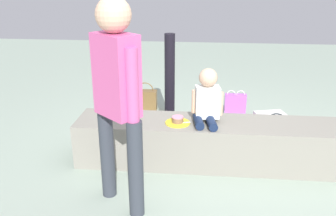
% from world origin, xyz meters
% --- Properties ---
extents(ground_plane, '(12.00, 12.00, 0.00)m').
position_xyz_m(ground_plane, '(0.00, 0.00, 0.00)').
color(ground_plane, '#92A493').
extents(concrete_ledge, '(2.63, 0.47, 0.41)m').
position_xyz_m(concrete_ledge, '(0.00, 0.00, 0.20)').
color(concrete_ledge, gray).
rests_on(concrete_ledge, ground_plane).
extents(child_seated, '(0.28, 0.33, 0.48)m').
position_xyz_m(child_seated, '(-0.15, 0.01, 0.62)').
color(child_seated, '#142241').
rests_on(child_seated, concrete_ledge).
extents(adult_standing, '(0.37, 0.35, 1.53)m').
position_xyz_m(adult_standing, '(-0.77, -0.71, 0.92)').
color(adult_standing, '#323740').
rests_on(adult_standing, ground_plane).
extents(cake_plate, '(0.22, 0.22, 0.07)m').
position_xyz_m(cake_plate, '(-0.40, -0.06, 0.43)').
color(cake_plate, yellow).
rests_on(cake_plate, concrete_ledge).
extents(gift_bag, '(0.25, 0.08, 0.36)m').
position_xyz_m(gift_bag, '(0.20, 1.10, 0.16)').
color(gift_bag, '#B259BF').
rests_on(gift_bag, ground_plane).
extents(railing_post, '(0.36, 0.36, 1.07)m').
position_xyz_m(railing_post, '(-0.54, 0.71, 0.40)').
color(railing_post, black).
rests_on(railing_post, ground_plane).
extents(water_bottle_near_gift, '(0.07, 0.07, 0.21)m').
position_xyz_m(water_bottle_near_gift, '(-0.11, 1.06, 0.09)').
color(water_bottle_near_gift, silver).
rests_on(water_bottle_near_gift, ground_plane).
extents(water_bottle_far_side, '(0.07, 0.07, 0.19)m').
position_xyz_m(water_bottle_far_side, '(-0.02, 1.27, 0.09)').
color(water_bottle_far_side, silver).
rests_on(water_bottle_far_side, ground_plane).
extents(cake_box_white, '(0.40, 0.35, 0.13)m').
position_xyz_m(cake_box_white, '(0.61, 0.96, 0.07)').
color(cake_box_white, white).
rests_on(cake_box_white, ground_plane).
extents(handbag_black_leather, '(0.29, 0.12, 0.30)m').
position_xyz_m(handbag_black_leather, '(0.58, 0.56, 0.10)').
color(handbag_black_leather, black).
rests_on(handbag_black_leather, ground_plane).
extents(handbag_brown_canvas, '(0.29, 0.13, 0.37)m').
position_xyz_m(handbag_brown_canvas, '(-0.90, 1.29, 0.14)').
color(handbag_brown_canvas, brown).
rests_on(handbag_brown_canvas, ground_plane).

